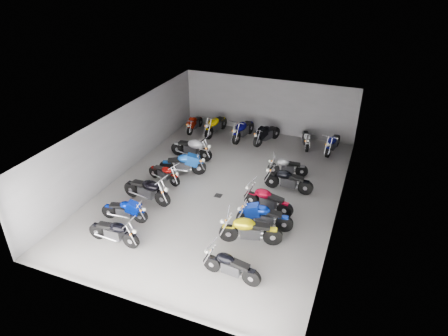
# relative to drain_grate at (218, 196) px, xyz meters

# --- Properties ---
(ground) EXTENTS (14.00, 14.00, 0.00)m
(ground) POSITION_rel_drain_grate_xyz_m (0.00, 0.50, -0.01)
(ground) COLOR gray
(ground) RESTS_ON ground
(wall_back) EXTENTS (10.00, 0.10, 3.20)m
(wall_back) POSITION_rel_drain_grate_xyz_m (0.00, 7.50, 1.59)
(wall_back) COLOR gray
(wall_back) RESTS_ON ground
(wall_left) EXTENTS (0.10, 14.00, 3.20)m
(wall_left) POSITION_rel_drain_grate_xyz_m (-5.00, 0.50, 1.59)
(wall_left) COLOR gray
(wall_left) RESTS_ON ground
(wall_right) EXTENTS (0.10, 14.00, 3.20)m
(wall_right) POSITION_rel_drain_grate_xyz_m (5.00, 0.50, 1.59)
(wall_right) COLOR gray
(wall_right) RESTS_ON ground
(ceiling) EXTENTS (10.00, 14.00, 0.04)m
(ceiling) POSITION_rel_drain_grate_xyz_m (0.00, 0.50, 3.21)
(ceiling) COLOR black
(ceiling) RESTS_ON wall_back
(drain_grate) EXTENTS (0.32, 0.32, 0.01)m
(drain_grate) POSITION_rel_drain_grate_xyz_m (0.00, 0.00, 0.00)
(drain_grate) COLOR black
(drain_grate) RESTS_ON ground
(motorcycle_left_a) EXTENTS (2.10, 0.40, 0.92)m
(motorcycle_left_a) POSITION_rel_drain_grate_xyz_m (-2.29, -4.36, 0.50)
(motorcycle_left_a) COLOR black
(motorcycle_left_a) RESTS_ON ground
(motorcycle_left_b) EXTENTS (1.95, 0.45, 0.86)m
(motorcycle_left_b) POSITION_rel_drain_grate_xyz_m (-2.74, -3.01, 0.46)
(motorcycle_left_b) COLOR black
(motorcycle_left_b) RESTS_ON ground
(motorcycle_left_c) EXTENTS (2.35, 0.53, 1.03)m
(motorcycle_left_c) POSITION_rel_drain_grate_xyz_m (-2.63, -1.51, 0.56)
(motorcycle_left_c) COLOR black
(motorcycle_left_c) RESTS_ON ground
(motorcycle_left_d) EXTENTS (1.84, 0.61, 0.82)m
(motorcycle_left_d) POSITION_rel_drain_grate_xyz_m (-2.76, 0.20, 0.44)
(motorcycle_left_d) COLOR black
(motorcycle_left_d) RESTS_ON ground
(motorcycle_left_e) EXTENTS (2.17, 0.93, 0.99)m
(motorcycle_left_e) POSITION_rel_drain_grate_xyz_m (-2.28, 1.17, 0.54)
(motorcycle_left_e) COLOR black
(motorcycle_left_e) RESTS_ON ground
(motorcycle_left_f) EXTENTS (2.34, 0.49, 1.03)m
(motorcycle_left_f) POSITION_rel_drain_grate_xyz_m (-2.62, 2.82, 0.55)
(motorcycle_left_f) COLOR black
(motorcycle_left_f) RESTS_ON ground
(motorcycle_right_a) EXTENTS (2.06, 0.46, 0.91)m
(motorcycle_right_a) POSITION_rel_drain_grate_xyz_m (2.26, -4.45, 0.49)
(motorcycle_right_a) COLOR black
(motorcycle_right_a) RESTS_ON ground
(motorcycle_right_b) EXTENTS (2.28, 0.75, 1.02)m
(motorcycle_right_b) POSITION_rel_drain_grate_xyz_m (2.27, -2.52, 0.55)
(motorcycle_right_b) COLOR black
(motorcycle_right_b) RESTS_ON ground
(motorcycle_right_c) EXTENTS (2.20, 0.52, 0.97)m
(motorcycle_right_c) POSITION_rel_drain_grate_xyz_m (2.49, -1.49, 0.52)
(motorcycle_right_c) COLOR black
(motorcycle_right_c) RESTS_ON ground
(motorcycle_right_d) EXTENTS (2.18, 0.56, 0.96)m
(motorcycle_right_d) POSITION_rel_drain_grate_xyz_m (2.31, -0.33, 0.52)
(motorcycle_right_d) COLOR black
(motorcycle_right_d) RESTS_ON ground
(motorcycle_right_e) EXTENTS (2.21, 0.43, 0.97)m
(motorcycle_right_e) POSITION_rel_drain_grate_xyz_m (2.71, 1.54, 0.52)
(motorcycle_right_e) COLOR black
(motorcycle_right_e) RESTS_ON ground
(motorcycle_right_f) EXTENTS (1.90, 0.60, 0.85)m
(motorcycle_right_f) POSITION_rel_drain_grate_xyz_m (2.36, 2.84, 0.46)
(motorcycle_right_f) COLOR black
(motorcycle_right_f) RESTS_ON ground
(motorcycle_back_a) EXTENTS (0.37, 1.94, 0.85)m
(motorcycle_back_a) POSITION_rel_drain_grate_xyz_m (-4.00, 6.07, 0.46)
(motorcycle_back_a) COLOR black
(motorcycle_back_a) RESTS_ON ground
(motorcycle_back_b) EXTENTS (0.54, 2.36, 1.04)m
(motorcycle_back_b) POSITION_rel_drain_grate_xyz_m (-2.66, 6.10, 0.56)
(motorcycle_back_b) COLOR black
(motorcycle_back_b) RESTS_ON ground
(motorcycle_back_c) EXTENTS (0.58, 2.39, 1.05)m
(motorcycle_back_c) POSITION_rel_drain_grate_xyz_m (-0.96, 6.02, 0.57)
(motorcycle_back_c) COLOR black
(motorcycle_back_c) RESTS_ON ground
(motorcycle_back_d) EXTENTS (0.99, 2.09, 0.97)m
(motorcycle_back_d) POSITION_rel_drain_grate_xyz_m (0.41, 6.02, 0.52)
(motorcycle_back_d) COLOR black
(motorcycle_back_d) RESTS_ON ground
(motorcycle_back_e) EXTENTS (0.68, 1.87, 0.85)m
(motorcycle_back_e) POSITION_rel_drain_grate_xyz_m (2.55, 6.36, 0.46)
(motorcycle_back_e) COLOR black
(motorcycle_back_e) RESTS_ON ground
(motorcycle_back_f) EXTENTS (0.55, 2.12, 0.94)m
(motorcycle_back_f) POSITION_rel_drain_grate_xyz_m (4.00, 6.21, 0.50)
(motorcycle_back_f) COLOR black
(motorcycle_back_f) RESTS_ON ground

